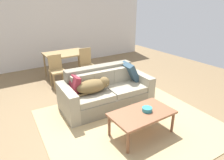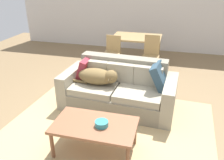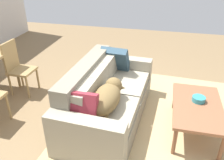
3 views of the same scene
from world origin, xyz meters
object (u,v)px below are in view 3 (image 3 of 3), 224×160
object	(u,v)px
throw_pillow_by_right_arm	(115,60)
coffee_table	(197,108)
dining_chair_near_right	(17,66)
bowl_on_coffee_table	(199,99)
couch	(105,99)
throw_pillow_by_left_arm	(81,108)
dog_on_left_cushion	(107,97)

from	to	relation	value
throw_pillow_by_right_arm	coffee_table	distance (m)	1.53
coffee_table	dining_chair_near_right	bearing A→B (deg)	81.83
throw_pillow_by_right_arm	bowl_on_coffee_table	distance (m)	1.48
couch	throw_pillow_by_right_arm	bearing A→B (deg)	4.74
coffee_table	bowl_on_coffee_table	bearing A→B (deg)	-7.64
throw_pillow_by_left_arm	dog_on_left_cushion	bearing A→B (deg)	-32.09
throw_pillow_by_left_arm	dining_chair_near_right	distance (m)	1.94
throw_pillow_by_left_arm	bowl_on_coffee_table	distance (m)	1.61
throw_pillow_by_left_arm	throw_pillow_by_right_arm	xyz separation A→B (m)	(1.42, -0.08, 0.03)
couch	dining_chair_near_right	xyz separation A→B (m)	(0.39, 1.69, 0.18)
dog_on_left_cushion	throw_pillow_by_left_arm	size ratio (longest dim) A/B	2.24
coffee_table	bowl_on_coffee_table	distance (m)	0.13
dog_on_left_cushion	dining_chair_near_right	xyz separation A→B (m)	(0.74, 1.81, -0.09)
throw_pillow_by_right_arm	coffee_table	xyz separation A→B (m)	(-0.75, -1.31, -0.26)
throw_pillow_by_left_arm	throw_pillow_by_right_arm	distance (m)	1.42
throw_pillow_by_right_arm	dining_chair_near_right	distance (m)	1.71
throw_pillow_by_right_arm	dining_chair_near_right	world-z (taller)	dining_chair_near_right
throw_pillow_by_left_arm	coffee_table	world-z (taller)	throw_pillow_by_left_arm
dining_chair_near_right	throw_pillow_by_right_arm	bearing A→B (deg)	-77.97
couch	dining_chair_near_right	distance (m)	1.74
dog_on_left_cushion	throw_pillow_by_right_arm	size ratio (longest dim) A/B	1.89
couch	bowl_on_coffee_table	xyz separation A→B (m)	(0.06, -1.31, 0.15)
couch	coffee_table	size ratio (longest dim) A/B	1.85
throw_pillow_by_right_arm	dog_on_left_cushion	bearing A→B (deg)	-172.56
throw_pillow_by_left_arm	bowl_on_coffee_table	world-z (taller)	throw_pillow_by_left_arm
dining_chair_near_right	coffee_table	bearing A→B (deg)	-97.07
dog_on_left_cushion	dining_chair_near_right	bearing A→B (deg)	71.18
couch	throw_pillow_by_left_arm	size ratio (longest dim) A/B	5.41
dog_on_left_cushion	throw_pillow_by_left_arm	xyz separation A→B (m)	(-0.36, 0.22, 0.02)
dog_on_left_cushion	throw_pillow_by_left_arm	world-z (taller)	throw_pillow_by_left_arm
throw_pillow_by_left_arm	throw_pillow_by_right_arm	world-z (taller)	throw_pillow_by_right_arm
couch	throw_pillow_by_right_arm	size ratio (longest dim) A/B	4.56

